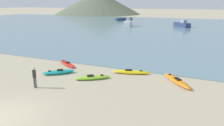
# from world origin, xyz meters

# --- Properties ---
(ground_plane) EXTENTS (400.00, 400.00, 0.00)m
(ground_plane) POSITION_xyz_m (0.00, 0.00, 0.00)
(ground_plane) COLOR tan
(bay_water) EXTENTS (160.00, 70.00, 0.06)m
(bay_water) POSITION_xyz_m (0.00, 45.47, 0.03)
(bay_water) COLOR slate
(bay_water) RESTS_ON ground_plane
(far_hill_left) EXTENTS (44.23, 44.23, 11.68)m
(far_hill_left) POSITION_xyz_m (-44.53, 96.36, 5.84)
(far_hill_left) COLOR #5B664C
(far_hill_left) RESTS_ON ground_plane
(kayak_on_sand_0) EXTENTS (2.97, 2.18, 0.34)m
(kayak_on_sand_0) POSITION_xyz_m (-2.69, 9.59, 0.15)
(kayak_on_sand_0) COLOR red
(kayak_on_sand_0) RESTS_ON ground_plane
(kayak_on_sand_1) EXTENTS (2.73, 2.24, 0.34)m
(kayak_on_sand_1) POSITION_xyz_m (1.51, 7.05, 0.15)
(kayak_on_sand_1) COLOR #8CCC2D
(kayak_on_sand_1) RESTS_ON ground_plane
(kayak_on_sand_2) EXTENTS (3.24, 1.40, 0.37)m
(kayak_on_sand_2) POSITION_xyz_m (3.84, 9.57, 0.16)
(kayak_on_sand_2) COLOR yellow
(kayak_on_sand_2) RESTS_ON ground_plane
(kayak_on_sand_3) EXTENTS (2.73, 3.19, 0.39)m
(kayak_on_sand_3) POSITION_xyz_m (7.73, 8.96, 0.17)
(kayak_on_sand_3) COLOR orange
(kayak_on_sand_3) RESTS_ON ground_plane
(kayak_on_sand_4) EXTENTS (2.49, 2.35, 0.38)m
(kayak_on_sand_4) POSITION_xyz_m (-1.77, 7.05, 0.17)
(kayak_on_sand_4) COLOR teal
(kayak_on_sand_4) RESTS_ON ground_plane
(person_near_foreground) EXTENTS (0.31, 0.26, 1.54)m
(person_near_foreground) POSITION_xyz_m (-1.33, 3.81, 0.88)
(person_near_foreground) COLOR #4C4C4C
(person_near_foreground) RESTS_ON ground_plane
(moored_boat_0) EXTENTS (4.75, 5.61, 0.82)m
(moored_boat_0) POSITION_xyz_m (-17.04, 62.53, 0.47)
(moored_boat_0) COLOR navy
(moored_boat_0) RESTS_ON bay_water
(moored_boat_1) EXTENTS (4.39, 4.30, 1.79)m
(moored_boat_1) POSITION_xyz_m (3.40, 49.00, 0.69)
(moored_boat_1) COLOR navy
(moored_boat_1) RESTS_ON bay_water
(moored_boat_2) EXTENTS (2.37, 4.94, 2.23)m
(moored_boat_2) POSITION_xyz_m (-9.28, 45.35, 0.84)
(moored_boat_2) COLOR white
(moored_boat_2) RESTS_ON bay_water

